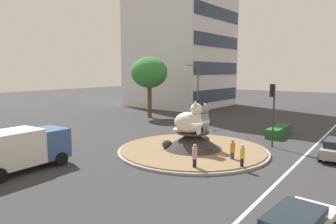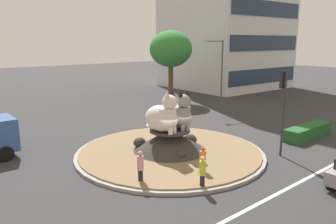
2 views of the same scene
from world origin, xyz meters
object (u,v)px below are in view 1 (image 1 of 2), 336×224
(cat_statue_white, at_px, (190,121))
(delivery_box_truck, at_px, (17,148))
(pedestrian_pink_shirt, at_px, (195,157))
(broadleaf_tree_behind_island, at_px, (149,73))
(office_tower, at_px, (181,5))
(pedestrian_yellow_shirt, at_px, (242,156))
(traffic_light_mast, at_px, (273,104))
(pedestrian_orange_shirt, at_px, (232,151))
(cat_statue_grey, at_px, (199,119))
(streetlight_arm, at_px, (196,88))

(cat_statue_white, bearing_deg, delivery_box_truck, -137.18)
(pedestrian_pink_shirt, height_order, delivery_box_truck, delivery_box_truck)
(pedestrian_pink_shirt, bearing_deg, broadleaf_tree_behind_island, -2.01)
(office_tower, bearing_deg, pedestrian_yellow_shirt, -138.67)
(traffic_light_mast, distance_m, pedestrian_yellow_shirt, 7.83)
(pedestrian_orange_shirt, bearing_deg, cat_statue_grey, -16.95)
(cat_statue_grey, bearing_deg, delivery_box_truck, -111.26)
(cat_statue_white, xyz_separation_m, delivery_box_truck, (-9.98, 6.61, -1.05))
(traffic_light_mast, height_order, pedestrian_yellow_shirt, traffic_light_mast)
(office_tower, xyz_separation_m, pedestrian_yellow_shirt, (-29.46, -24.01, -17.04))
(cat_statue_grey, height_order, traffic_light_mast, traffic_light_mast)
(office_tower, height_order, pedestrian_pink_shirt, office_tower)
(traffic_light_mast, distance_m, delivery_box_truck, 19.34)
(pedestrian_orange_shirt, xyz_separation_m, pedestrian_yellow_shirt, (-1.27, -1.22, 0.09))
(broadleaf_tree_behind_island, bearing_deg, pedestrian_pink_shirt, -134.08)
(cat_statue_grey, relative_size, pedestrian_pink_shirt, 1.44)
(office_tower, height_order, delivery_box_truck, office_tower)
(cat_statue_grey, bearing_deg, pedestrian_yellow_shirt, -21.54)
(cat_statue_grey, distance_m, pedestrian_pink_shirt, 5.59)
(cat_statue_white, xyz_separation_m, pedestrian_orange_shirt, (-0.30, -3.65, -1.70))
(streetlight_arm, bearing_deg, pedestrian_yellow_shirt, 52.57)
(cat_statue_white, distance_m, broadleaf_tree_behind_island, 19.48)
(broadleaf_tree_behind_island, height_order, streetlight_arm, broadleaf_tree_behind_island)
(cat_statue_white, distance_m, pedestrian_orange_shirt, 4.03)
(traffic_light_mast, xyz_separation_m, delivery_box_truck, (-15.74, 11.03, -2.17))
(cat_statue_white, relative_size, pedestrian_yellow_shirt, 1.57)
(streetlight_arm, relative_size, pedestrian_pink_shirt, 4.01)
(traffic_light_mast, height_order, pedestrian_pink_shirt, traffic_light_mast)
(streetlight_arm, height_order, pedestrian_yellow_shirt, streetlight_arm)
(cat_statue_grey, height_order, delivery_box_truck, cat_statue_grey)
(pedestrian_pink_shirt, relative_size, delivery_box_truck, 0.28)
(office_tower, bearing_deg, cat_statue_white, -143.39)
(broadleaf_tree_behind_island, bearing_deg, cat_statue_white, -131.80)
(cat_statue_white, xyz_separation_m, pedestrian_yellow_shirt, (-1.57, -4.87, -1.61))
(traffic_light_mast, xyz_separation_m, pedestrian_yellow_shirt, (-7.33, -0.44, -2.72))
(traffic_light_mast, bearing_deg, streetlight_arm, -21.27)
(cat_statue_grey, relative_size, streetlight_arm, 0.36)
(pedestrian_orange_shirt, bearing_deg, cat_statue_white, 2.31)
(traffic_light_mast, distance_m, pedestrian_orange_shirt, 6.72)
(cat_statue_white, xyz_separation_m, broadleaf_tree_behind_island, (12.77, 14.28, 3.53))
(cat_statue_grey, bearing_deg, pedestrian_orange_shirt, -14.74)
(pedestrian_pink_shirt, xyz_separation_m, delivery_box_truck, (-6.51, 9.10, 0.54))
(pedestrian_pink_shirt, distance_m, delivery_box_truck, 11.20)
(cat_statue_white, height_order, pedestrian_pink_shirt, cat_statue_white)
(pedestrian_orange_shirt, distance_m, delivery_box_truck, 14.12)
(cat_statue_grey, bearing_deg, broadleaf_tree_behind_island, 150.52)
(broadleaf_tree_behind_island, xyz_separation_m, streetlight_arm, (0.44, -7.05, -1.89))
(pedestrian_pink_shirt, height_order, pedestrian_orange_shirt, pedestrian_pink_shirt)
(traffic_light_mast, distance_m, pedestrian_pink_shirt, 9.81)
(cat_statue_grey, bearing_deg, traffic_light_mast, 54.59)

